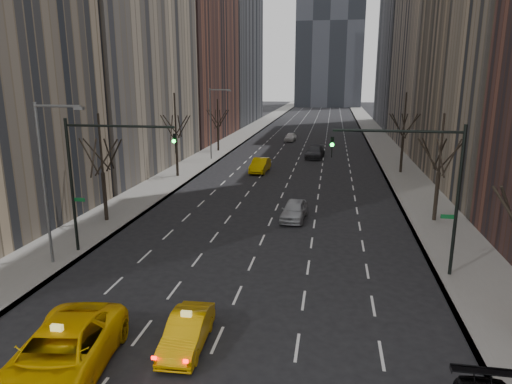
% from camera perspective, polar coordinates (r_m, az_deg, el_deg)
% --- Properties ---
extents(sidewalk_left, '(4.50, 320.00, 0.15)m').
position_cam_1_polar(sidewalk_left, '(84.35, -1.89, 7.02)').
color(sidewalk_left, slate).
rests_on(sidewalk_left, ground).
extents(sidewalk_right, '(4.50, 320.00, 0.15)m').
position_cam_1_polar(sidewalk_right, '(83.10, 15.02, 6.45)').
color(sidewalk_right, slate).
rests_on(sidewalk_right, ground).
extents(bld_left_far, '(14.00, 28.00, 44.00)m').
position_cam_1_polar(bld_left_far, '(83.04, -9.37, 21.92)').
color(bld_left_far, brown).
rests_on(bld_left_far, ground).
extents(tree_lw_b, '(3.36, 3.50, 7.82)m').
position_cam_1_polar(tree_lw_b, '(34.84, -18.59, 2.31)').
color(tree_lw_b, black).
rests_on(tree_lw_b, ground).
extents(tree_lw_c, '(3.36, 3.50, 8.74)m').
position_cam_1_polar(tree_lw_c, '(49.27, -9.95, 6.45)').
color(tree_lw_c, black).
rests_on(tree_lw_c, ground).
extents(tree_lw_d, '(3.36, 3.50, 7.36)m').
position_cam_1_polar(tree_lw_d, '(66.46, -4.79, 8.11)').
color(tree_lw_d, black).
rests_on(tree_lw_d, ground).
extents(tree_rw_b, '(3.36, 3.50, 7.82)m').
position_cam_1_polar(tree_rw_b, '(35.56, 21.86, 2.25)').
color(tree_rw_b, black).
rests_on(tree_rw_b, ground).
extents(tree_rw_c, '(3.36, 3.50, 8.74)m').
position_cam_1_polar(tree_rw_c, '(53.02, 17.91, 6.51)').
color(tree_rw_c, black).
rests_on(tree_rw_c, ground).
extents(traffic_mast_left, '(6.69, 0.39, 8.00)m').
position_cam_1_polar(traffic_mast_left, '(27.97, -19.31, 3.21)').
color(traffic_mast_left, black).
rests_on(traffic_mast_left, ground).
extents(traffic_mast_right, '(6.69, 0.39, 8.00)m').
position_cam_1_polar(traffic_mast_right, '(25.03, 20.42, 1.92)').
color(traffic_mast_right, black).
rests_on(traffic_mast_right, ground).
extents(streetlight_near, '(2.83, 0.22, 9.00)m').
position_cam_1_polar(streetlight_near, '(27.18, -24.54, 2.71)').
color(streetlight_near, slate).
rests_on(streetlight_near, ground).
extents(streetlight_far, '(2.83, 0.22, 9.00)m').
position_cam_1_polar(streetlight_far, '(59.23, -5.40, 9.38)').
color(streetlight_far, slate).
rests_on(streetlight_far, ground).
extents(taxi_suv, '(3.96, 7.06, 1.86)m').
position_cam_1_polar(taxi_suv, '(18.32, -23.27, -18.19)').
color(taxi_suv, '#F6BB05').
rests_on(taxi_suv, ground).
extents(taxi_sedan, '(1.56, 4.08, 1.33)m').
position_cam_1_polar(taxi_sedan, '(18.98, -8.61, -16.86)').
color(taxi_sedan, '#D79904').
rests_on(taxi_sedan, ground).
extents(silver_sedan_ahead, '(2.01, 4.39, 1.46)m').
position_cam_1_polar(silver_sedan_ahead, '(34.45, 4.79, -2.25)').
color(silver_sedan_ahead, '#A1A4A9').
rests_on(silver_sedan_ahead, ground).
extents(far_taxi, '(1.92, 4.87, 1.58)m').
position_cam_1_polar(far_taxi, '(51.70, 0.52, 3.37)').
color(far_taxi, '#D9AE04').
rests_on(far_taxi, ground).
extents(far_suv_grey, '(2.73, 5.54, 1.55)m').
position_cam_1_polar(far_suv_grey, '(61.54, 7.39, 4.96)').
color(far_suv_grey, '#2D2C31').
rests_on(far_suv_grey, ground).
extents(far_car_white, '(2.01, 4.26, 1.41)m').
position_cam_1_polar(far_car_white, '(77.87, 4.33, 6.87)').
color(far_car_white, silver).
rests_on(far_car_white, ground).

